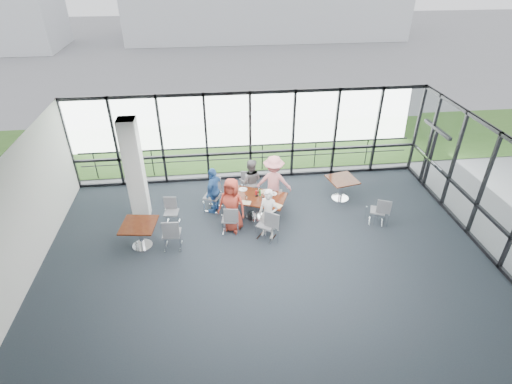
{
  "coord_description": "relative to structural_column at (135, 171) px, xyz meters",
  "views": [
    {
      "loc": [
        -1.23,
        -7.56,
        7.24
      ],
      "look_at": [
        -0.12,
        2.21,
        1.1
      ],
      "focal_mm": 28.0,
      "sensor_mm": 36.0,
      "label": 1
    }
  ],
  "objects": [
    {
      "name": "condiment_caddy",
      "position": [
        3.54,
        -0.46,
        -0.83
      ],
      "size": [
        0.1,
        0.07,
        0.04
      ],
      "primitive_type": "cube",
      "color": "black",
      "rests_on": "main_table"
    },
    {
      "name": "curtain_wall_right",
      "position": [
        9.6,
        -3.0,
        0.0
      ],
      "size": [
        0.1,
        10.0,
        3.2
      ],
      "primitive_type": "cube",
      "color": "white",
      "rests_on": "ground"
    },
    {
      "name": "menu_b",
      "position": [
        4.06,
        -1.03,
        -0.85
      ],
      "size": [
        0.38,
        0.38,
        0.0
      ],
      "primitive_type": "cube",
      "rotation": [
        0.0,
        0.0,
        -0.72
      ],
      "color": "beige",
      "rests_on": "main_table"
    },
    {
      "name": "diner_far_right",
      "position": [
        4.13,
        0.09,
        -0.72
      ],
      "size": [
        1.24,
        0.81,
        1.76
      ],
      "primitive_type": "imported",
      "rotation": [
        0.0,
        0.0,
        2.94
      ],
      "color": "pink",
      "rests_on": "ground"
    },
    {
      "name": "side_table_right",
      "position": [
        6.43,
        0.25,
        -0.97
      ],
      "size": [
        1.04,
        1.04,
        0.75
      ],
      "rotation": [
        0.0,
        0.0,
        0.22
      ],
      "color": "#3D140B",
      "rests_on": "ground"
    },
    {
      "name": "chair_main_end",
      "position": [
        2.2,
        0.1,
        -1.12
      ],
      "size": [
        0.62,
        0.62,
        0.97
      ],
      "primitive_type": null,
      "rotation": [
        0.0,
        0.0,
        -1.97
      ],
      "color": "slate",
      "rests_on": "ground"
    },
    {
      "name": "menu_a",
      "position": [
        3.16,
        -0.78,
        -0.85
      ],
      "size": [
        0.38,
        0.32,
        0.0
      ],
      "primitive_type": "cube",
      "rotation": [
        0.0,
        0.0,
        -0.33
      ],
      "color": "beige",
      "rests_on": "main_table"
    },
    {
      "name": "chair_spare_lb",
      "position": [
        0.96,
        -0.55,
        -1.19
      ],
      "size": [
        0.45,
        0.45,
        0.83
      ],
      "primitive_type": null,
      "rotation": [
        0.0,
        0.0,
        3.02
      ],
      "color": "slate",
      "rests_on": "ground"
    },
    {
      "name": "plate_end",
      "position": [
        2.75,
        -0.16,
        -0.84
      ],
      "size": [
        0.26,
        0.26,
        0.01
      ],
      "primitive_type": "cylinder",
      "color": "white",
      "rests_on": "main_table"
    },
    {
      "name": "plate_nr",
      "position": [
        3.84,
        -0.94,
        -0.84
      ],
      "size": [
        0.29,
        0.29,
        0.01
      ],
      "primitive_type": "cylinder",
      "color": "white",
      "rests_on": "main_table"
    },
    {
      "name": "side_table_left",
      "position": [
        0.18,
        -1.52,
        -0.96
      ],
      "size": [
        1.03,
        1.03,
        0.75
      ],
      "rotation": [
        0.0,
        0.0,
        -0.13
      ],
      "color": "#3D140B",
      "rests_on": "ground"
    },
    {
      "name": "apron",
      "position": [
        3.6,
        7.0,
        -1.62
      ],
      "size": [
        80.0,
        70.0,
        0.02
      ],
      "primitive_type": "cube",
      "color": "gray",
      "rests_on": "ground"
    },
    {
      "name": "grass_strip",
      "position": [
        3.6,
        5.0,
        -1.59
      ],
      "size": [
        80.0,
        5.0,
        0.01
      ],
      "primitive_type": "cube",
      "color": "#30541D",
      "rests_on": "ground"
    },
    {
      "name": "diner_near_right",
      "position": [
        3.75,
        -1.46,
        -0.83
      ],
      "size": [
        0.69,
        0.64,
        1.54
      ],
      "primitive_type": "imported",
      "rotation": [
        0.0,
        0.0,
        -0.54
      ],
      "color": "white",
      "rests_on": "ground"
    },
    {
      "name": "curtain_wall_back",
      "position": [
        3.6,
        2.0,
        0.0
      ],
      "size": [
        12.0,
        0.1,
        3.2
      ],
      "primitive_type": "cube",
      "color": "white",
      "rests_on": "ground"
    },
    {
      "name": "wall_left",
      "position": [
        -2.4,
        -3.0,
        0.0
      ],
      "size": [
        0.1,
        10.0,
        3.2
      ],
      "primitive_type": "cube",
      "color": "silver",
      "rests_on": "ground"
    },
    {
      "name": "tumbler_c",
      "position": [
        3.63,
        -0.26,
        -0.79
      ],
      "size": [
        0.06,
        0.06,
        0.13
      ],
      "primitive_type": "cylinder",
      "color": "white",
      "rests_on": "main_table"
    },
    {
      "name": "green_bottle",
      "position": [
        3.64,
        -0.45,
        -0.75
      ],
      "size": [
        0.05,
        0.05,
        0.2
      ],
      "primitive_type": "cylinder",
      "color": "#227827",
      "rests_on": "main_table"
    },
    {
      "name": "diner_near_left",
      "position": [
        2.76,
        -1.0,
        -0.76
      ],
      "size": [
        0.97,
        0.83,
        1.68
      ],
      "primitive_type": "imported",
      "rotation": [
        0.0,
        0.0,
        -0.43
      ],
      "color": "#AC3727",
      "rests_on": "ground"
    },
    {
      "name": "guard_rail",
      "position": [
        3.6,
        2.6,
        -1.1
      ],
      "size": [
        12.0,
        0.06,
        0.06
      ],
      "primitive_type": "cylinder",
      "rotation": [
        0.0,
        1.57,
        0.0
      ],
      "color": "#2D2D33",
      "rests_on": "ground"
    },
    {
      "name": "exit_door",
      "position": [
        9.6,
        0.75,
        -0.55
      ],
      "size": [
        0.12,
        1.6,
        2.1
      ],
      "primitive_type": "cube",
      "color": "black",
      "rests_on": "ground"
    },
    {
      "name": "chair_main_nl",
      "position": [
        2.67,
        -1.12,
        -1.15
      ],
      "size": [
        0.5,
        0.5,
        0.89
      ],
      "primitive_type": null,
      "rotation": [
        0.0,
        0.0,
        -0.17
      ],
      "color": "slate",
      "rests_on": "ground"
    },
    {
      "name": "plate_fr",
      "position": [
        4.06,
        -0.39,
        -0.84
      ],
      "size": [
        0.24,
        0.24,
        0.01
      ],
      "primitive_type": "cylinder",
      "color": "white",
      "rests_on": "main_table"
    },
    {
      "name": "tumbler_b",
      "position": [
        3.68,
        -0.78,
        -0.77
      ],
      "size": [
        0.08,
        0.08,
        0.15
      ],
      "primitive_type": "cylinder",
      "color": "white",
      "rests_on": "main_table"
    },
    {
      "name": "chair_main_nr",
      "position": [
        3.7,
        -1.55,
        -1.12
      ],
      "size": [
        0.65,
        0.65,
        0.95
      ],
      "primitive_type": null,
      "rotation": [
        0.0,
        0.0,
        -0.6
      ],
      "color": "slate",
      "rests_on": "ground"
    },
    {
      "name": "ketchup_bottle",
      "position": [
        3.53,
        -0.44,
        -0.76
      ],
      "size": [
        0.06,
        0.06,
        0.18
      ],
      "primitive_type": "cylinder",
      "color": "#AD0E10",
      "rests_on": "main_table"
    },
    {
      "name": "structural_column",
      "position": [
        0.0,
        0.0,
        0.0
      ],
      "size": [
        0.5,
        0.5,
        3.2
      ],
      "primitive_type": "cube",
      "color": "white",
      "rests_on": "ground"
    },
    {
      "name": "floor",
      "position": [
        3.6,
        -3.0,
        -1.61
      ],
      "size": [
        12.0,
        10.0,
        0.02
      ],
      "primitive_type": "cube",
      "color": "#222A33",
      "rests_on": "ground"
    },
    {
      "name": "main_table",
      "position": [
        3.48,
        -0.49,
        -0.98
      ],
      "size": [
        2.07,
        1.63,
        0.75
      ],
      "rotation": [
        0.0,
        0.0,
        -0.4
      ],
      "color": "#3D140B",
      "rests_on": "ground"
    },
    {
      "name": "chair_main_fl",
      "position": [
        3.44,
        0.47,
        -1.13
      ],
      "size": [
        0.58,
        0.58,
        0.95
      ],
      "primitive_type": null,
      "rotation": [
        0.0,
        0.0,
        2.83
      ],
      "color": "slate",
      "rests_on": "ground"
    },
    {
      "name": "tumbler_a",
      "position": [
        3.21,
        -0.65,
        -0.78
      ],
      "size": [
        0.07,
        0.07,
        0.14
      ],
      "primitive_type": "cylinder",
      "color": "white",
      "rests_on": "main_table"
    },
    {
      "name": "tumbler_d",
      "position": [
        2.85,
        -0.37,
        -0.78
      ],
      "size": [
        0.07,
        0.07,
        0.14
      ],
      "primitive_type": "cylinder",
      "color": "white",
      "rests_on": "main_table"
    },
    {
      "name": "diner_far_left",
      "position": [
        3.44,
        0.36,
        -0.82
      ],
      "size": [
        0.83,
        0.59,
        1.56
      ],
      "primitive_type": "imported",
      "rotation": [
        0.0,
        0.0,
        2.96
      ],
      "color": "slate",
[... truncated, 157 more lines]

